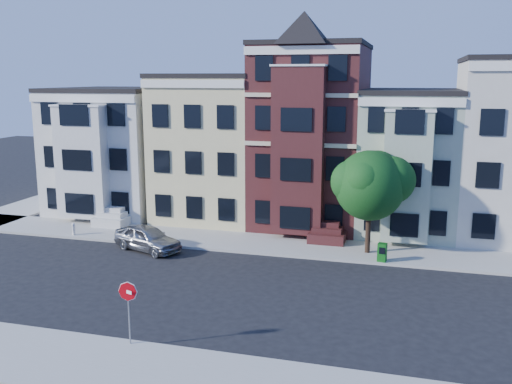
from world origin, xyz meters
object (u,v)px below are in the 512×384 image
(fire_hydrant, at_px, (74,230))
(newspaper_box, at_px, (382,252))
(street_tree, at_px, (370,190))
(stop_sign, at_px, (129,309))
(parked_car, at_px, (148,238))

(fire_hydrant, bearing_deg, newspaper_box, -0.50)
(street_tree, distance_m, stop_sign, 16.18)
(parked_car, distance_m, newspaper_box, 13.55)
(stop_sign, bearing_deg, newspaper_box, 74.31)
(street_tree, relative_size, newspaper_box, 7.13)
(parked_car, relative_size, fire_hydrant, 7.15)
(fire_hydrant, height_order, stop_sign, stop_sign)
(parked_car, xyz_separation_m, stop_sign, (4.86, -11.43, 0.79))
(fire_hydrant, relative_size, stop_sign, 0.22)
(parked_car, distance_m, stop_sign, 12.45)
(fire_hydrant, bearing_deg, stop_sign, -50.00)
(fire_hydrant, bearing_deg, parked_car, -12.87)
(street_tree, xyz_separation_m, stop_sign, (-7.72, -14.04, -2.26))
(newspaper_box, bearing_deg, fire_hydrant, -170.06)
(newspaper_box, relative_size, fire_hydrant, 1.66)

